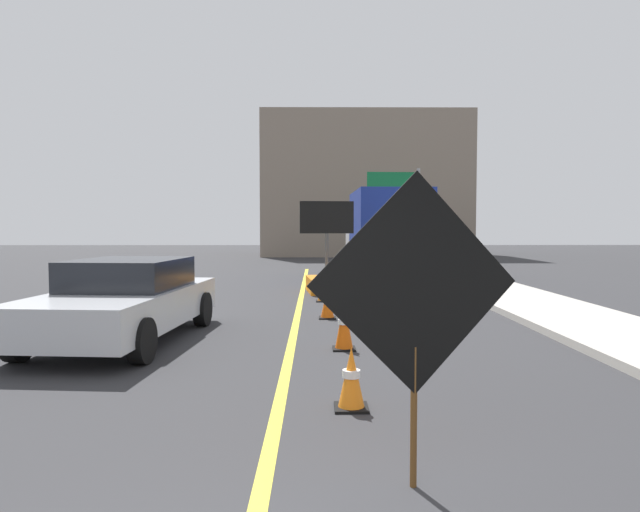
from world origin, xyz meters
name	(u,v)px	position (x,y,z in m)	size (l,w,h in m)	color
lane_center_stripe	(288,361)	(0.00, 6.00, 0.00)	(0.14, 36.00, 0.01)	yellow
roadwork_sign	(415,290)	(1.12, 2.09, 1.47)	(1.59, 0.43, 2.33)	#593819
arrow_board_trailer	(327,276)	(0.73, 14.66, 0.48)	(1.60, 1.90, 2.70)	orange
box_truck	(385,232)	(2.98, 18.87, 1.76)	(2.70, 6.66, 3.21)	black
pickup_car	(125,300)	(-2.84, 7.54, 0.70)	(2.33, 4.80, 1.38)	silver
highway_guide_sign	(403,199)	(4.98, 27.38, 3.42)	(2.79, 0.28, 5.00)	gray
far_building_block	(363,187)	(3.78, 38.02, 4.79)	(13.91, 7.58, 9.57)	gray
traffic_cone_near_sign	(351,379)	(0.77, 3.89, 0.33)	(0.36, 0.36, 0.67)	black
traffic_cone_mid_lane	(344,325)	(0.85, 6.80, 0.38)	(0.36, 0.36, 0.78)	black
traffic_cone_far_lane	(327,303)	(0.65, 9.85, 0.32)	(0.36, 0.36, 0.66)	black
traffic_cone_curbside	(323,287)	(0.59, 12.57, 0.38)	(0.36, 0.36, 0.77)	black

